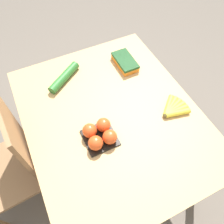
% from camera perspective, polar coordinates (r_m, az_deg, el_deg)
% --- Properties ---
extents(ground_plane, '(12.00, 12.00, 0.00)m').
position_cam_1_polar(ground_plane, '(1.89, -0.00, -12.99)').
color(ground_plane, '#665B51').
extents(dining_table, '(1.18, 0.95, 0.73)m').
position_cam_1_polar(dining_table, '(1.32, -0.00, -3.14)').
color(dining_table, tan).
rests_on(dining_table, ground_plane).
extents(chair, '(0.45, 0.43, 1.01)m').
position_cam_1_polar(chair, '(1.46, -24.46, -12.44)').
color(chair, '#8E6642').
rests_on(chair, ground_plane).
extents(banana_bunch, '(0.16, 0.16, 0.03)m').
position_cam_1_polar(banana_bunch, '(1.29, 15.74, 0.78)').
color(banana_bunch, brown).
rests_on(banana_bunch, dining_table).
extents(tomato_pack, '(0.17, 0.17, 0.09)m').
position_cam_1_polar(tomato_pack, '(1.13, -3.23, -5.83)').
color(tomato_pack, black).
rests_on(tomato_pack, dining_table).
extents(carrot_bag, '(0.20, 0.11, 0.05)m').
position_cam_1_polar(carrot_bag, '(1.48, 3.43, 13.04)').
color(carrot_bag, orange).
rests_on(carrot_bag, dining_table).
extents(cucumber_near, '(0.19, 0.24, 0.05)m').
position_cam_1_polar(cucumber_near, '(1.41, -12.39, 8.88)').
color(cucumber_near, '#2D702D').
rests_on(cucumber_near, dining_table).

